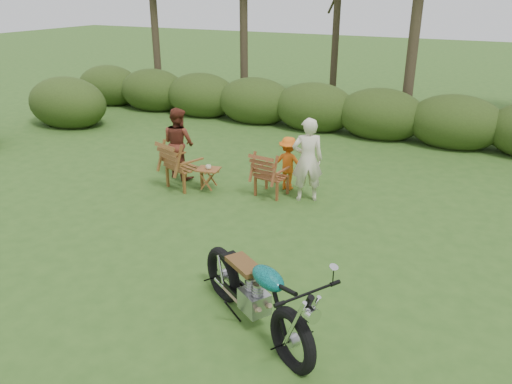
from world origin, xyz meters
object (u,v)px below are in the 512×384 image
at_px(lawn_chair_right, 271,195).
at_px(lawn_chair_left, 185,187).
at_px(side_table, 209,180).
at_px(cup, 209,167).
at_px(child, 288,189).
at_px(adult_b, 181,176).
at_px(adult_a, 306,199).
at_px(motorcycle, 254,325).

height_order(lawn_chair_right, lawn_chair_left, lawn_chair_left).
xyz_separation_m(lawn_chair_left, side_table, (0.57, 0.05, 0.25)).
xyz_separation_m(cup, child, (1.42, 0.88, -0.54)).
relative_size(lawn_chair_left, adult_b, 0.66).
height_order(lawn_chair_left, adult_a, adult_a).
bearing_deg(lawn_chair_left, child, -138.52).
relative_size(lawn_chair_right, lawn_chair_left, 0.91).
height_order(lawn_chair_left, child, child).
bearing_deg(adult_a, adult_b, -27.65).
height_order(adult_b, child, adult_b).
bearing_deg(lawn_chair_left, adult_b, -29.92).
bearing_deg(side_table, adult_b, 156.72).
relative_size(adult_a, adult_b, 1.07).
xyz_separation_m(lawn_chair_left, child, (2.02, 0.90, 0.00)).
distance_m(lawn_chair_left, adult_b, 0.67).
relative_size(lawn_chair_left, child, 0.92).
bearing_deg(adult_a, cup, -14.17).
bearing_deg(side_table, lawn_chair_left, -174.95).
relative_size(motorcycle, cup, 19.53).
bearing_deg(adult_a, motorcycle, 73.99).
distance_m(lawn_chair_right, side_table, 1.36).
relative_size(cup, adult_b, 0.07).
distance_m(lawn_chair_right, cup, 1.43).
xyz_separation_m(lawn_chair_left, adult_a, (2.59, 0.52, 0.00)).
distance_m(adult_a, adult_b, 3.04).
relative_size(motorcycle, child, 2.00).
distance_m(lawn_chair_right, child, 0.49).
relative_size(side_table, cup, 4.23).
distance_m(lawn_chair_right, adult_a, 0.74).
xyz_separation_m(cup, adult_a, (1.99, 0.50, -0.54)).
distance_m(motorcycle, child, 4.73).
bearing_deg(lawn_chair_right, cup, 24.48).
bearing_deg(lawn_chair_left, lawn_chair_right, -149.17).
height_order(lawn_chair_right, side_table, side_table).
height_order(motorcycle, side_table, motorcycle).
bearing_deg(child, cup, 24.54).
bearing_deg(motorcycle, adult_b, 165.38).
relative_size(side_table, adult_a, 0.29).
relative_size(lawn_chair_right, child, 0.83).
bearing_deg(lawn_chair_left, motorcycle, 151.46).
bearing_deg(child, lawn_chair_right, 62.54).
xyz_separation_m(lawn_chair_right, child, (0.17, 0.46, 0.00)).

